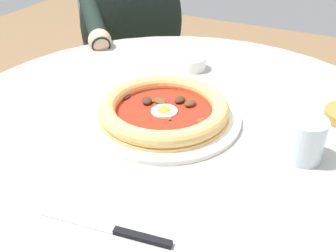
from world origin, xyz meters
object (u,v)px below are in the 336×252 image
(dining_table, at_px, (178,172))
(cafe_chair_diner, at_px, (130,62))
(steak_knife, at_px, (122,233))
(pizza_on_plate, at_px, (164,111))
(ramekin_capers, at_px, (192,63))
(water_glass, at_px, (303,141))
(diner_person, at_px, (134,73))

(dining_table, height_order, cafe_chair_diner, cafe_chair_diner)
(steak_knife, bearing_deg, pizza_on_plate, 16.50)
(dining_table, xyz_separation_m, ramekin_capers, (0.25, 0.08, 0.16))
(dining_table, xyz_separation_m, steak_knife, (-0.32, -0.06, 0.15))
(water_glass, relative_size, cafe_chair_diner, 0.09)
(water_glass, xyz_separation_m, cafe_chair_diner, (0.73, 0.82, -0.28))
(pizza_on_plate, relative_size, ramekin_capers, 4.45)
(diner_person, bearing_deg, cafe_chair_diner, 37.91)
(dining_table, height_order, water_glass, water_glass)
(water_glass, distance_m, steak_knife, 0.36)
(steak_knife, height_order, cafe_chair_diner, cafe_chair_diner)
(dining_table, distance_m, diner_person, 0.77)
(dining_table, height_order, pizza_on_plate, pizza_on_plate)
(water_glass, distance_m, diner_person, 0.99)
(water_glass, distance_m, ramekin_capers, 0.43)
(dining_table, xyz_separation_m, pizza_on_plate, (-0.01, 0.03, 0.17))
(diner_person, bearing_deg, ramekin_capers, -130.83)
(pizza_on_plate, bearing_deg, dining_table, -62.48)
(pizza_on_plate, height_order, steak_knife, pizza_on_plate)
(water_glass, relative_size, ramekin_capers, 1.08)
(cafe_chair_diner, bearing_deg, dining_table, -141.40)
(steak_knife, distance_m, ramekin_capers, 0.59)
(steak_knife, xyz_separation_m, diner_person, (0.92, 0.54, -0.24))
(pizza_on_plate, height_order, water_glass, water_glass)
(pizza_on_plate, relative_size, diner_person, 0.28)
(water_glass, bearing_deg, pizza_on_plate, 88.73)
(pizza_on_plate, bearing_deg, water_glass, -91.27)
(pizza_on_plate, relative_size, water_glass, 4.11)
(water_glass, relative_size, steak_knife, 0.37)
(pizza_on_plate, height_order, cafe_chair_diner, cafe_chair_diner)
(steak_knife, relative_size, diner_person, 0.18)
(pizza_on_plate, distance_m, water_glass, 0.28)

